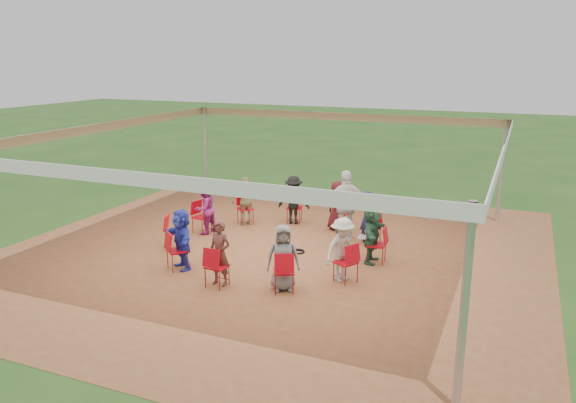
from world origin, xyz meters
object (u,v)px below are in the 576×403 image
at_px(person_seated_0, 372,234).
at_px(person_seated_7, 220,253).
at_px(person_seated_2, 337,206).
at_px(standing_person, 346,206).
at_px(chair_6, 175,232).
at_px(chair_7, 177,251).
at_px(person_seated_6, 182,239).
at_px(laptop, 365,235).
at_px(person_seated_1, 367,218).
at_px(person_seated_5, 205,209).
at_px(chair_2, 340,214).
at_px(person_seated_9, 342,250).
at_px(cable_coil, 298,252).
at_px(person_seated_8, 283,258).
at_px(chair_4, 245,209).
at_px(person_seated_4, 246,201).
at_px(chair_8, 217,267).
at_px(chair_3, 294,208).
at_px(chair_10, 346,263).
at_px(person_seated_3, 294,200).
at_px(chair_0, 377,245).
at_px(chair_1, 371,227).
at_px(chair_9, 283,272).
at_px(chair_5, 202,217).

bearing_deg(person_seated_0, person_seated_7, 130.91).
distance_m(person_seated_2, standing_person, 0.91).
distance_m(chair_6, person_seated_7, 2.71).
bearing_deg(person_seated_2, chair_7, 81.62).
height_order(person_seated_6, laptop, person_seated_6).
bearing_deg(person_seated_1, person_seated_5, 65.45).
xyz_separation_m(chair_2, person_seated_1, (1.05, -0.95, 0.26)).
distance_m(person_seated_9, cable_coil, 2.14).
distance_m(chair_6, person_seated_8, 3.78).
distance_m(chair_4, person_seated_4, 0.29).
bearing_deg(person_seated_5, standing_person, 117.85).
height_order(chair_8, person_seated_4, person_seated_4).
height_order(person_seated_1, person_seated_7, same).
bearing_deg(person_seated_2, chair_3, 11.68).
xyz_separation_m(person_seated_4, person_seated_5, (-0.67, -1.20, 0.00)).
height_order(chair_8, chair_10, same).
relative_size(chair_3, person_seated_8, 0.64).
xyz_separation_m(chair_7, chair_8, (1.34, -0.52, 0.00)).
relative_size(chair_4, cable_coil, 2.04).
bearing_deg(standing_person, chair_6, 3.17).
height_order(person_seated_8, cable_coil, person_seated_8).
relative_size(person_seated_3, standing_person, 0.75).
height_order(chair_2, chair_10, same).
xyz_separation_m(chair_0, cable_coil, (-1.98, -0.04, -0.43)).
xyz_separation_m(chair_1, person_seated_5, (-4.44, -0.96, 0.26)).
distance_m(chair_9, person_seated_0, 2.71).
bearing_deg(person_seated_8, person_seated_6, 147.27).
distance_m(chair_3, chair_10, 4.65).
xyz_separation_m(chair_6, person_seated_6, (0.92, -1.07, 0.26)).
xyz_separation_m(chair_0, chair_3, (-3.06, 2.35, 0.00)).
bearing_deg(chair_7, person_seated_3, 113.92).
bearing_deg(person_seated_8, person_seated_1, 49.09).
xyz_separation_m(chair_2, chair_6, (-3.33, -3.25, 0.00)).
bearing_deg(person_seated_6, chair_0, 64.83).
height_order(chair_10, person_seated_2, person_seated_2).
bearing_deg(chair_2, person_seated_9, 129.72).
bearing_deg(cable_coil, person_seated_6, -135.24).
xyz_separation_m(person_seated_0, person_seated_6, (-3.91, -2.08, 0.00)).
bearing_deg(person_seated_3, chair_5, 30.58).
height_order(chair_3, person_seated_3, person_seated_3).
bearing_deg(person_seated_1, chair_8, 115.17).
height_order(chair_3, chair_7, same).
bearing_deg(person_seated_1, person_seated_9, 147.27).
relative_size(chair_4, person_seated_2, 0.64).
height_order(chair_1, laptop, chair_1).
relative_size(chair_0, chair_8, 1.00).
xyz_separation_m(person_seated_1, person_seated_9, (0.16, -2.63, 0.00)).
bearing_deg(chair_1, chair_3, 32.73).
bearing_deg(person_seated_7, person_seated_1, 65.45).
bearing_deg(person_seated_9, person_seated_0, 16.36).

